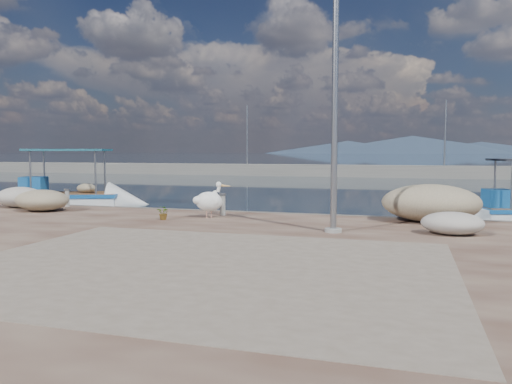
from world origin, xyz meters
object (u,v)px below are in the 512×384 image
(pelican, at_px, (209,201))
(bollard_near, at_px, (223,203))
(boat_left, at_px, (68,202))
(lamp_post, at_px, (335,104))

(pelican, height_order, bollard_near, pelican)
(pelican, xyz_separation_m, bollard_near, (0.16, 0.74, -0.14))
(pelican, bearing_deg, boat_left, 130.64)
(boat_left, bearing_deg, bollard_near, -44.64)
(boat_left, xyz_separation_m, bollard_near, (9.39, -4.43, 0.65))
(pelican, relative_size, lamp_post, 0.17)
(pelican, distance_m, bollard_near, 0.77)
(boat_left, distance_m, bollard_near, 10.40)
(boat_left, relative_size, pelican, 5.74)
(bollard_near, bearing_deg, pelican, -102.39)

